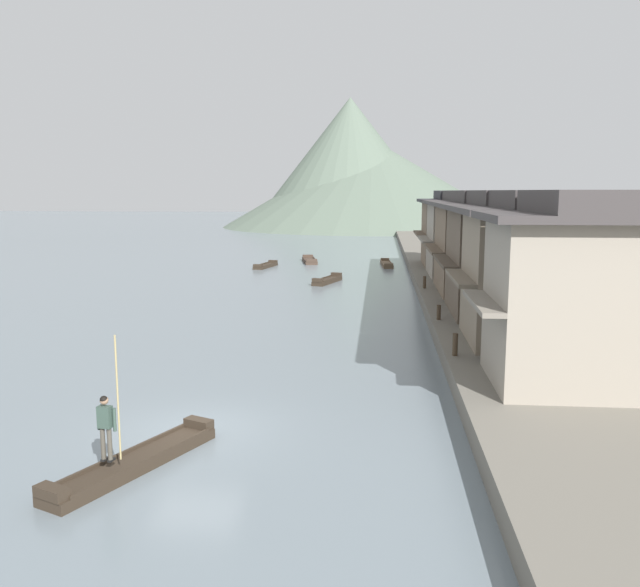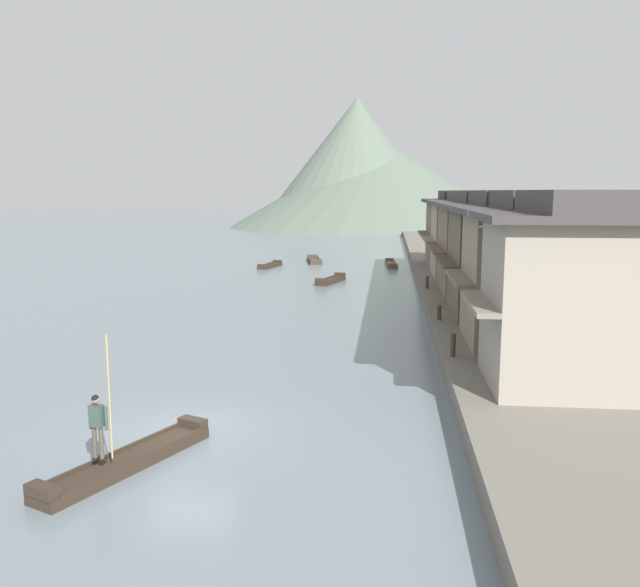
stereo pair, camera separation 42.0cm
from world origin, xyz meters
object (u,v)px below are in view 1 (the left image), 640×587
boat_moored_far (266,266)px  mooring_post_dock_near (455,344)px  house_waterfront_far (469,234)px  boat_moored_third (310,261)px  house_waterfront_narrow (478,243)px  boat_foreground_poled (135,462)px  mooring_post_dock_far (425,282)px  house_waterfront_nearest (585,291)px  house_waterfront_end (454,229)px  house_waterfront_second (539,269)px  mooring_post_dock_mid (439,312)px  boat_moored_second (387,264)px  boat_moored_nearest (327,280)px  boatman_person (106,420)px  house_waterfront_tall (503,254)px

boat_moored_far → mooring_post_dock_near: size_ratio=4.82×
mooring_post_dock_near → boat_moored_far: bearing=111.1°
house_waterfront_far → mooring_post_dock_near: bearing=-98.3°
boat_moored_third → mooring_post_dock_near: bearing=-76.0°
house_waterfront_narrow → house_waterfront_far: (0.49, 8.05, 0.00)m
boat_foreground_poled → mooring_post_dock_far: bearing=71.7°
mooring_post_dock_far → boat_foreground_poled: bearing=-108.3°
boat_moored_far → house_waterfront_nearest: bearing=-66.0°
mooring_post_dock_near → mooring_post_dock_far: 17.32m
house_waterfront_end → mooring_post_dock_near: size_ratio=8.21×
mooring_post_dock_far → boat_moored_third: bearing=114.5°
boat_moored_far → house_waterfront_second: (16.64, -31.27, 3.56)m
house_waterfront_nearest → house_waterfront_second: 6.05m
mooring_post_dock_mid → house_waterfront_narrow: bearing=71.7°
boat_moored_second → house_waterfront_far: house_waterfront_far is taller
boat_foreground_poled → boat_moored_nearest: size_ratio=1.25×
mooring_post_dock_near → mooring_post_dock_mid: bearing=90.0°
boat_moored_nearest → house_waterfront_nearest: size_ratio=0.61×
boat_moored_far → mooring_post_dock_mid: (13.10, -26.90, 0.91)m
boatman_person → mooring_post_dock_mid: (9.18, 17.17, -0.45)m
boatman_person → house_waterfront_narrow: bearing=65.2°
boat_moored_nearest → boat_moored_far: boat_moored_nearest is taller
house_waterfront_nearest → boatman_person: bearing=-152.1°
house_waterfront_nearest → mooring_post_dock_far: bearing=99.7°
mooring_post_dock_mid → house_waterfront_end: bearing=82.3°
boat_moored_far → boat_moored_third: bearing=51.7°
boat_foreground_poled → house_waterfront_end: bearing=73.3°
mooring_post_dock_mid → mooring_post_dock_far: mooring_post_dock_far is taller
boat_foreground_poled → boat_moored_second: size_ratio=1.03×
boatman_person → boat_moored_nearest: boatman_person is taller
boat_moored_far → house_waterfront_tall: 29.98m
boat_moored_third → mooring_post_dock_mid: bearing=-73.0°
house_waterfront_nearest → house_waterfront_narrow: (-0.47, 19.77, -0.02)m
boat_moored_second → boat_moored_third: size_ratio=1.06×
boat_moored_third → house_waterfront_nearest: bearing=-72.6°
boat_moored_far → house_waterfront_second: 35.60m
boat_foreground_poled → house_waterfront_narrow: house_waterfront_narrow is taller
boat_moored_second → boat_moored_far: size_ratio=1.21×
mooring_post_dock_near → mooring_post_dock_far: size_ratio=1.10×
boat_moored_nearest → house_waterfront_narrow: size_ratio=0.51×
house_waterfront_nearest → mooring_post_dock_far: 21.20m
boat_moored_nearest → house_waterfront_nearest: bearing=-69.6°
boat_moored_third → mooring_post_dock_far: mooring_post_dock_far is taller
boat_moored_nearest → boat_moored_far: bearing=123.5°
boat_moored_nearest → mooring_post_dock_far: size_ratio=5.28×
house_waterfront_tall → house_waterfront_narrow: same height
boat_moored_far → mooring_post_dock_near: (13.10, -33.92, 0.98)m
house_waterfront_tall → house_waterfront_end: same height
house_waterfront_narrow → house_waterfront_end: size_ratio=1.15×
boatman_person → boat_moored_third: bearing=90.5°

